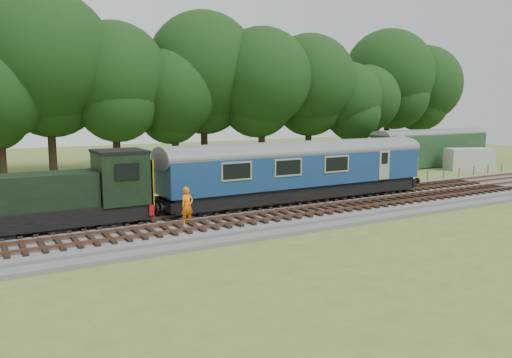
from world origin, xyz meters
TOP-DOWN VIEW (x-y plane):
  - ground at (0.00, 0.00)m, footprint 120.00×120.00m
  - ballast at (0.00, 0.00)m, footprint 70.00×7.00m
  - track_north at (0.00, 1.40)m, footprint 67.20×2.40m
  - track_south at (0.00, -1.60)m, footprint 67.20×2.40m
  - fence at (0.00, 4.50)m, footprint 64.00×0.12m
  - tree_line at (0.00, 22.00)m, footprint 70.00×8.00m
  - dmu_railcar at (0.75, 1.40)m, footprint 18.05×2.86m
  - shunter_loco at (-13.18, 1.40)m, footprint 8.91×2.60m
  - worker at (-7.77, -0.93)m, footprint 0.79×0.61m
  - parked_coach at (25.17, 12.12)m, footprint 15.21×3.06m
  - shed at (20.79, 13.12)m, footprint 3.22×3.22m
  - caravan at (26.34, 8.32)m, footprint 4.89×3.74m

SIDE VIEW (x-z plane):
  - ground at x=0.00m, z-range 0.00..0.00m
  - fence at x=0.00m, z-range -0.50..0.50m
  - tree_line at x=0.00m, z-range -9.00..9.00m
  - ballast at x=0.00m, z-range 0.00..0.35m
  - track_north at x=0.00m, z-range 0.31..0.52m
  - track_south at x=0.00m, z-range 0.31..0.52m
  - caravan at x=26.34m, z-range 0.00..2.15m
  - worker at x=-7.77m, z-range 0.35..2.27m
  - shed at x=20.79m, z-range 0.02..2.61m
  - shunter_loco at x=-13.18m, z-range 0.29..3.66m
  - parked_coach at x=25.17m, z-range 0.24..4.11m
  - dmu_railcar at x=0.75m, z-range 0.67..4.54m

